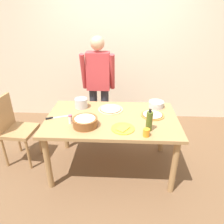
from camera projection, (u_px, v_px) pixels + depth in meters
name	position (u px, v px, depth m)	size (l,w,h in m)	color
ground	(112.00, 166.00, 2.92)	(8.00, 8.00, 0.00)	brown
wall_back	(116.00, 49.00, 3.77)	(5.60, 0.10, 2.60)	beige
dining_table	(112.00, 124.00, 2.62)	(1.60, 0.96, 0.76)	#A37A4C
person_cook	(99.00, 83.00, 3.18)	(0.49, 0.25, 1.62)	#2D2D38
chair_wooden_left	(14.00, 126.00, 2.82)	(0.43, 0.43, 0.95)	#A37A4C
pizza_raw_on_board	(111.00, 109.00, 2.77)	(0.32, 0.32, 0.02)	beige
pizza_cooked_on_tray	(152.00, 115.00, 2.62)	(0.29, 0.29, 0.02)	#C67A33
plate_with_slice	(123.00, 128.00, 2.33)	(0.26, 0.26, 0.02)	gold
popcorn_bowl	(85.00, 121.00, 2.36)	(0.28, 0.28, 0.11)	brown
mixing_bowl_steel	(156.00, 104.00, 2.83)	(0.20, 0.20, 0.08)	#B7B7BC
olive_oil_bottle	(149.00, 121.00, 2.26)	(0.07, 0.07, 0.26)	#47561E
steel_pot	(81.00, 103.00, 2.81)	(0.17, 0.17, 0.13)	#B7B7BC
cup_orange	(146.00, 133.00, 2.19)	(0.07, 0.07, 0.09)	orange
salt_shaker	(70.00, 119.00, 2.43)	(0.04, 0.04, 0.11)	white
chef_knife	(55.00, 118.00, 2.56)	(0.28, 0.13, 0.02)	silver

